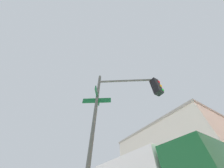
# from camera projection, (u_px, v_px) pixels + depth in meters

# --- Properties ---
(traffic_signal_near) EXTENTS (1.97, 2.75, 5.52)m
(traffic_signal_near) POSITION_uv_depth(u_px,v_px,m) (127.00, 102.00, 4.10)
(traffic_signal_near) COLOR #474C47
(traffic_signal_near) RESTS_ON ground_plane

